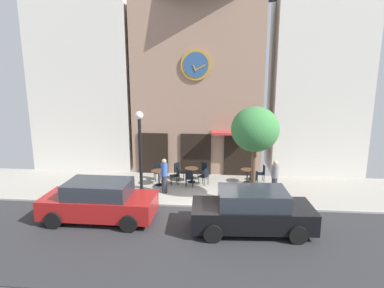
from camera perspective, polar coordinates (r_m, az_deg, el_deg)
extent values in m
cube|color=#9E998E|center=(16.44, 3.10, -7.78)|extent=(26.00, 4.69, 0.05)
cube|color=#2D2D30|center=(11.67, 2.09, -16.61)|extent=(26.00, 5.76, 0.05)
cube|color=#A8A5A0|center=(14.25, 2.74, -10.74)|extent=(26.00, 0.12, 0.08)
cube|color=#9E7A66|center=(19.12, 0.99, 9.49)|extent=(7.23, 2.55, 9.34)
cylinder|color=#B7842D|center=(17.77, 0.69, 13.56)|extent=(1.61, 0.10, 1.61)
cylinder|color=#2D5184|center=(17.71, 0.67, 13.56)|extent=(1.32, 0.04, 1.32)
cube|color=#B7842D|center=(17.67, 0.44, 13.02)|extent=(0.19, 0.03, 0.36)
cube|color=#B7842D|center=(17.65, 1.48, 13.12)|extent=(0.52, 0.03, 0.32)
cube|color=black|center=(18.68, -6.74, -1.60)|extent=(1.69, 0.10, 2.30)
cube|color=black|center=(18.34, 0.65, -1.78)|extent=(1.69, 0.10, 2.30)
cube|color=black|center=(18.31, 8.19, -1.93)|extent=(1.69, 0.10, 2.30)
cube|color=#B23333|center=(17.72, 7.12, 1.93)|extent=(2.31, 0.90, 0.12)
cube|color=silver|center=(21.69, -17.12, 12.26)|extent=(5.77, 4.71, 11.59)
cube|color=silver|center=(20.14, 21.03, 12.36)|extent=(5.02, 3.31, 11.82)
cylinder|color=black|center=(15.41, -8.68, -8.49)|extent=(0.32, 0.32, 0.36)
cylinder|color=black|center=(14.91, -8.89, -2.65)|extent=(0.14, 0.14, 3.61)
sphere|color=white|center=(14.53, -9.15, 4.94)|extent=(0.36, 0.36, 0.36)
cylinder|color=brown|center=(14.41, 10.56, -5.34)|extent=(0.20, 0.20, 2.60)
ellipsoid|color=#3D8442|center=(13.94, 10.88, 2.53)|extent=(2.00, 1.80, 1.90)
cylinder|color=black|center=(16.82, -5.75, -5.90)|extent=(0.07, 0.07, 0.75)
cylinder|color=black|center=(16.94, -5.72, -7.06)|extent=(0.40, 0.40, 0.03)
cylinder|color=brown|center=(16.71, -5.78, -4.67)|extent=(0.77, 0.77, 0.03)
cylinder|color=black|center=(17.19, -0.10, -5.44)|extent=(0.07, 0.07, 0.75)
cylinder|color=black|center=(17.30, -0.09, -6.57)|extent=(0.40, 0.40, 0.03)
cylinder|color=brown|center=(17.08, -0.10, -4.24)|extent=(0.69, 0.69, 0.03)
cylinder|color=black|center=(17.32, 9.55, -5.54)|extent=(0.07, 0.07, 0.72)
cylinder|color=black|center=(17.43, 9.51, -6.61)|extent=(0.40, 0.40, 0.03)
cylinder|color=brown|center=(17.21, 9.59, -4.40)|extent=(0.69, 0.69, 0.03)
cube|color=black|center=(16.49, -0.43, -5.94)|extent=(0.41, 0.41, 0.04)
cube|color=black|center=(16.25, -0.49, -5.39)|extent=(0.38, 0.05, 0.45)
cylinder|color=black|center=(16.71, 0.20, -6.51)|extent=(0.03, 0.03, 0.45)
cylinder|color=black|center=(16.74, -0.97, -6.48)|extent=(0.03, 0.03, 0.45)
cylinder|color=black|center=(16.39, 0.11, -6.89)|extent=(0.03, 0.03, 0.45)
cylinder|color=black|center=(16.42, -1.08, -6.86)|extent=(0.03, 0.03, 0.45)
cube|color=black|center=(16.68, 10.52, -5.94)|extent=(0.43, 0.43, 0.04)
cube|color=black|center=(16.45, 10.66, -5.39)|extent=(0.38, 0.07, 0.45)
cylinder|color=black|center=(16.94, 10.97, -6.48)|extent=(0.03, 0.03, 0.45)
cylinder|color=black|center=(16.89, 9.83, -6.49)|extent=(0.03, 0.03, 0.45)
cylinder|color=black|center=(16.62, 11.17, -6.85)|extent=(0.03, 0.03, 0.45)
cylinder|color=black|center=(16.57, 10.00, -6.87)|extent=(0.03, 0.03, 0.45)
cube|color=black|center=(17.59, -2.23, -4.77)|extent=(0.56, 0.56, 0.04)
cube|color=black|center=(17.65, -2.64, -3.95)|extent=(0.28, 0.32, 0.45)
cylinder|color=black|center=(17.43, -2.26, -5.71)|extent=(0.03, 0.03, 0.45)
cylinder|color=black|center=(17.65, -1.45, -5.48)|extent=(0.03, 0.03, 0.45)
cylinder|color=black|center=(17.67, -3.01, -5.47)|extent=(0.03, 0.03, 0.45)
cylinder|color=black|center=(17.89, -2.19, -5.24)|extent=(0.03, 0.03, 0.45)
cube|color=black|center=(17.56, 11.77, -5.06)|extent=(0.43, 0.43, 0.04)
cube|color=black|center=(17.53, 12.38, -4.35)|extent=(0.07, 0.38, 0.45)
cylinder|color=black|center=(17.76, 11.09, -5.60)|extent=(0.03, 0.03, 0.45)
cylinder|color=black|center=(17.44, 11.29, -5.94)|extent=(0.03, 0.03, 0.45)
cylinder|color=black|center=(17.82, 12.17, -5.58)|extent=(0.03, 0.03, 0.45)
cylinder|color=black|center=(17.51, 12.39, -5.92)|extent=(0.03, 0.03, 0.45)
cube|color=black|center=(16.87, -3.13, -5.54)|extent=(0.51, 0.51, 0.04)
cube|color=black|center=(16.83, -2.54, -4.77)|extent=(0.16, 0.37, 0.45)
cylinder|color=black|center=(17.07, -3.80, -6.13)|extent=(0.03, 0.03, 0.45)
cylinder|color=black|center=(16.75, -3.58, -6.49)|extent=(0.03, 0.03, 0.45)
cylinder|color=black|center=(17.13, -2.67, -6.05)|extent=(0.03, 0.03, 0.45)
cylinder|color=black|center=(16.81, -2.44, -6.40)|extent=(0.03, 0.03, 0.45)
cube|color=black|center=(17.52, -5.95, -4.91)|extent=(0.52, 0.52, 0.04)
cube|color=black|center=(17.62, -6.08, -4.04)|extent=(0.37, 0.18, 0.45)
cylinder|color=black|center=(17.40, -6.37, -5.82)|extent=(0.03, 0.03, 0.45)
cylinder|color=black|center=(17.46, -5.27, -5.73)|extent=(0.03, 0.03, 0.45)
cylinder|color=black|center=(17.71, -6.58, -5.49)|extent=(0.03, 0.03, 0.45)
cylinder|color=black|center=(17.78, -5.50, -5.40)|extent=(0.03, 0.03, 0.45)
cube|color=black|center=(16.80, 2.00, -5.60)|extent=(0.55, 0.55, 0.04)
cube|color=black|center=(16.63, 2.51, -4.98)|extent=(0.24, 0.34, 0.45)
cylinder|color=black|center=(17.09, 1.86, -6.08)|extent=(0.03, 0.03, 0.45)
cylinder|color=black|center=(16.83, 1.18, -6.37)|extent=(0.03, 0.03, 0.45)
cylinder|color=black|center=(16.91, 2.80, -6.29)|extent=(0.03, 0.03, 0.45)
cylinder|color=black|center=(16.64, 2.12, -6.59)|extent=(0.03, 0.03, 0.45)
cube|color=black|center=(17.61, 1.80, -4.75)|extent=(0.56, 0.56, 0.04)
cube|color=black|center=(17.68, 2.17, -3.92)|extent=(0.33, 0.25, 0.45)
cylinder|color=black|center=(17.65, 1.02, -5.47)|extent=(0.03, 0.03, 0.45)
cylinder|color=black|center=(17.45, 1.88, -5.69)|extent=(0.03, 0.03, 0.45)
cylinder|color=black|center=(17.90, 1.71, -5.21)|extent=(0.03, 0.03, 0.45)
cylinder|color=black|center=(17.70, 2.57, -5.43)|extent=(0.03, 0.03, 0.45)
cylinder|color=#2D2D38|center=(15.89, 14.06, -7.14)|extent=(0.37, 0.37, 0.85)
cylinder|color=slate|center=(15.67, 14.20, -4.64)|extent=(0.45, 0.45, 0.60)
sphere|color=tan|center=(15.56, 14.28, -3.19)|extent=(0.22, 0.22, 0.22)
cylinder|color=#2D2D38|center=(15.76, -4.79, -6.96)|extent=(0.35, 0.35, 0.85)
cylinder|color=#3359B2|center=(15.54, -4.84, -4.44)|extent=(0.43, 0.43, 0.60)
sphere|color=tan|center=(15.42, -4.87, -2.98)|extent=(0.22, 0.22, 0.22)
cube|color=maroon|center=(13.43, -15.76, -10.14)|extent=(4.31, 1.84, 0.75)
cube|color=#262B33|center=(13.20, -15.92, -7.50)|extent=(2.42, 1.60, 0.60)
cylinder|color=black|center=(12.32, -10.90, -13.39)|extent=(0.64, 0.23, 0.64)
cylinder|color=black|center=(13.90, -8.78, -10.24)|extent=(0.64, 0.23, 0.64)
cylinder|color=black|center=(13.37, -22.91, -12.06)|extent=(0.64, 0.23, 0.64)
cylinder|color=black|center=(14.84, -19.60, -9.35)|extent=(0.64, 0.23, 0.64)
cube|color=black|center=(12.29, 10.32, -12.02)|extent=(4.40, 2.04, 0.75)
cube|color=#262B33|center=(12.04, 10.44, -9.18)|extent=(2.50, 1.72, 0.60)
cylinder|color=black|center=(11.91, 17.91, -14.74)|extent=(0.65, 0.26, 0.64)
cylinder|color=black|center=(13.48, 15.81, -11.32)|extent=(0.65, 0.26, 0.64)
cylinder|color=black|center=(11.48, 3.65, -15.21)|extent=(0.65, 0.26, 0.64)
cylinder|color=black|center=(13.10, 3.42, -11.57)|extent=(0.65, 0.26, 0.64)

